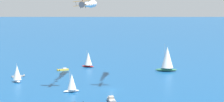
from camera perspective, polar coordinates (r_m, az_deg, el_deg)
name	(u,v)px	position (r m, az deg, el deg)	size (l,w,h in m)	color
ground_plane	(112,90)	(165.91, 0.01, -5.12)	(2000.00, 2000.00, 0.00)	navy
motorboat_near_centre	(62,70)	(212.79, -6.58, -2.47)	(4.45, 5.60, 1.67)	gold
motorboat_inshore	(19,76)	(197.55, -12.25, -3.27)	(4.06, 5.71, 1.66)	#9E9993
sailboat_offshore	(17,73)	(184.73, -12.44, -2.92)	(6.20, 5.01, 8.08)	white
sailboat_trailing	(167,59)	(210.22, 7.31, -1.03)	(10.68, 7.59, 13.43)	#33704C
motorboat_ahead	(112,101)	(144.58, -0.01, -6.60)	(6.66, 7.56, 2.33)	#9E9993
sailboat_mid_cluster	(72,83)	(161.40, -5.34, -4.19)	(5.14, 5.75, 7.80)	white
sailboat_outer_ring_a	(88,60)	(222.34, -3.16, -1.13)	(6.94, 4.06, 8.77)	#B21E1E
biplane_wingman	(83,4)	(161.74, -3.88, 6.20)	(7.15, 7.07, 3.63)	orange
smoke_trail_wingman	(91,4)	(188.79, -2.78, 6.21)	(16.35, 29.05, 3.56)	silver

